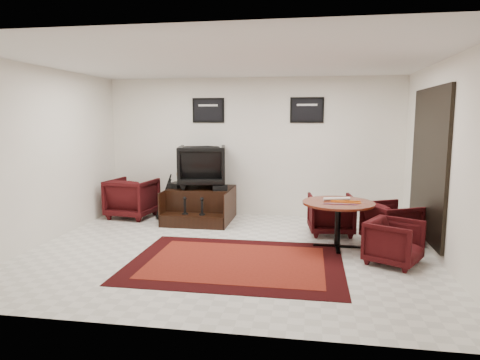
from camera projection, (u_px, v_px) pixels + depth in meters
name	position (u px, v px, depth m)	size (l,w,h in m)	color
ground	(229.00, 250.00, 6.50)	(6.00, 6.00, 0.00)	silver
room_shell	(257.00, 132.00, 6.30)	(6.02, 5.02, 2.81)	white
area_rug	(236.00, 262.00, 5.94)	(2.93, 2.20, 0.01)	black
shine_podium	(201.00, 205.00, 8.41)	(1.23, 1.27, 0.63)	black
shine_chair	(202.00, 164.00, 8.43)	(0.90, 0.84, 0.93)	black
shoes_pair	(176.00, 185.00, 8.38)	(0.30, 0.35, 0.11)	black
polish_kit	(220.00, 188.00, 8.09)	(0.27, 0.19, 0.09)	black
umbrella_black	(165.00, 199.00, 8.39)	(0.32, 0.12, 0.85)	black
umbrella_hooked	(165.00, 196.00, 8.45)	(0.35, 0.13, 0.94)	black
armchair_side	(132.00, 196.00, 8.62)	(0.85, 0.79, 0.87)	black
meeting_table	(338.00, 208.00, 6.57)	(1.10, 1.10, 0.72)	#430E09
table_chair_back	(331.00, 212.00, 7.39)	(0.74, 0.69, 0.76)	black
table_chair_window	(392.00, 221.00, 6.79)	(0.71, 0.67, 0.73)	black
table_chair_corner	(394.00, 240.00, 5.84)	(0.66, 0.62, 0.68)	black
paper_roll	(337.00, 199.00, 6.67)	(0.05, 0.05, 0.42)	silver
table_clutter	(344.00, 202.00, 6.51)	(0.57, 0.30, 0.01)	orange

